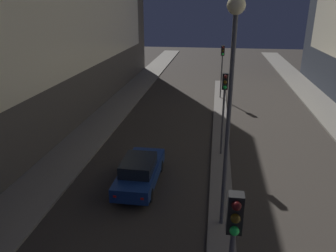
{
  "coord_description": "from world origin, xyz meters",
  "views": [
    {
      "loc": [
        -0.54,
        -1.49,
        8.49
      ],
      "look_at": [
        -3.61,
        19.44,
        0.5
      ],
      "focal_mm": 35.0,
      "sensor_mm": 36.0,
      "label": 1
    }
  ],
  "objects_px": {
    "traffic_light_far": "(222,60)",
    "traffic_light_near": "(232,247)",
    "traffic_light_mid": "(224,96)",
    "street_lamp": "(232,71)",
    "car_left_lane": "(140,171)"
  },
  "relations": [
    {
      "from": "traffic_light_far",
      "to": "traffic_light_near",
      "type": "bearing_deg",
      "value": -90.0
    },
    {
      "from": "traffic_light_near",
      "to": "traffic_light_far",
      "type": "xyz_separation_m",
      "value": [
        0.0,
        24.49,
        0.0
      ]
    },
    {
      "from": "traffic_light_mid",
      "to": "traffic_light_far",
      "type": "bearing_deg",
      "value": 90.0
    },
    {
      "from": "traffic_light_near",
      "to": "traffic_light_mid",
      "type": "bearing_deg",
      "value": 90.0
    },
    {
      "from": "traffic_light_near",
      "to": "street_lamp",
      "type": "xyz_separation_m",
      "value": [
        0.0,
        5.51,
        2.69
      ]
    },
    {
      "from": "street_lamp",
      "to": "traffic_light_near",
      "type": "bearing_deg",
      "value": -90.0
    },
    {
      "from": "traffic_light_near",
      "to": "street_lamp",
      "type": "bearing_deg",
      "value": 90.0
    },
    {
      "from": "traffic_light_mid",
      "to": "car_left_lane",
      "type": "height_order",
      "value": "traffic_light_mid"
    },
    {
      "from": "traffic_light_near",
      "to": "street_lamp",
      "type": "relative_size",
      "value": 0.56
    },
    {
      "from": "street_lamp",
      "to": "traffic_light_far",
      "type": "bearing_deg",
      "value": 90.0
    },
    {
      "from": "traffic_light_far",
      "to": "street_lamp",
      "type": "xyz_separation_m",
      "value": [
        0.0,
        -18.98,
        2.69
      ]
    },
    {
      "from": "traffic_light_near",
      "to": "traffic_light_mid",
      "type": "height_order",
      "value": "same"
    },
    {
      "from": "traffic_light_near",
      "to": "traffic_light_far",
      "type": "distance_m",
      "value": 24.49
    },
    {
      "from": "traffic_light_near",
      "to": "traffic_light_mid",
      "type": "relative_size",
      "value": 1.0
    },
    {
      "from": "traffic_light_near",
      "to": "car_left_lane",
      "type": "distance_m",
      "value": 9.47
    }
  ]
}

